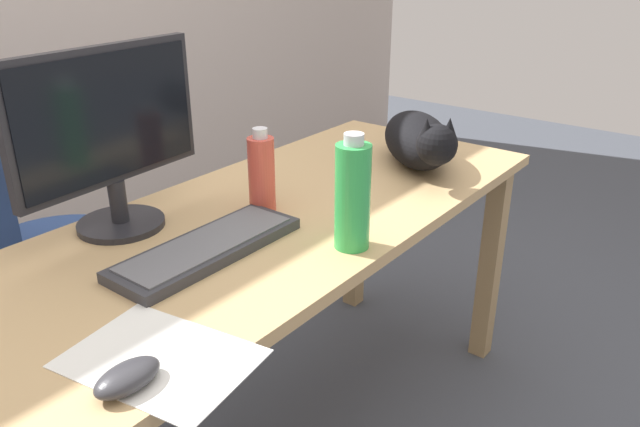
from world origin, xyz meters
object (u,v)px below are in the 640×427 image
at_px(office_chair, 44,286).
at_px(spray_bottle, 262,173).
at_px(monitor, 109,133).
at_px(keyboard, 207,248).
at_px(computer_mouse, 128,377).
at_px(water_bottle, 353,196).
at_px(cat, 419,140).

relative_size(office_chair, spray_bottle, 4.38).
bearing_deg(office_chair, monitor, -92.07).
height_order(office_chair, spray_bottle, spray_bottle).
relative_size(keyboard, computer_mouse, 4.00).
relative_size(monitor, keyboard, 1.09).
bearing_deg(monitor, office_chair, 87.93).
xyz_separation_m(monitor, water_bottle, (0.25, -0.48, -0.11)).
distance_m(monitor, computer_mouse, 0.63).
height_order(monitor, water_bottle, monitor).
bearing_deg(computer_mouse, keyboard, 31.61).
height_order(office_chair, keyboard, office_chair).
distance_m(water_bottle, spray_bottle, 0.29).
relative_size(keyboard, spray_bottle, 2.10).
bearing_deg(cat, monitor, 157.34).
xyz_separation_m(computer_mouse, spray_bottle, (0.62, 0.29, 0.08)).
height_order(office_chair, monitor, monitor).
distance_m(monitor, keyboard, 0.34).
bearing_deg(keyboard, spray_bottle, 14.92).
xyz_separation_m(cat, computer_mouse, (-1.14, -0.15, -0.06)).
relative_size(computer_mouse, spray_bottle, 0.52).
height_order(cat, computer_mouse, cat).
bearing_deg(spray_bottle, cat, -14.94).
bearing_deg(monitor, computer_mouse, -125.01).
xyz_separation_m(computer_mouse, water_bottle, (0.59, 0.01, 0.10)).
bearing_deg(keyboard, computer_mouse, -148.39).
bearing_deg(computer_mouse, office_chair, 69.64).
bearing_deg(water_bottle, spray_bottle, 84.15).
bearing_deg(monitor, spray_bottle, -35.14).
bearing_deg(office_chair, cat, -46.14).
distance_m(office_chair, monitor, 0.74).
height_order(keyboard, computer_mouse, computer_mouse).
bearing_deg(computer_mouse, cat, 7.71).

